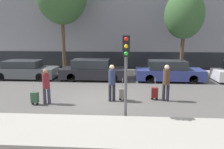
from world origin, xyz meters
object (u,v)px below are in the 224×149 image
Objects in this scene: trolley_right at (155,93)px; bare_tree_near_crossing at (184,15)px; traffic_light at (126,60)px; parked_car_1 at (93,70)px; pedestrian_right at (166,81)px; trolley_center at (122,93)px; pedestrian_left at (46,84)px; parked_car_0 at (25,70)px; parked_car_2 at (169,72)px; pedestrian_center at (112,81)px; trolley_left at (35,97)px.

bare_tree_near_crossing is at bearing 65.68° from trolley_right.
bare_tree_near_crossing reaches higher than traffic_light.
pedestrian_right is at bearing -46.87° from parked_car_1.
pedestrian_left is at bearing -167.19° from trolley_center.
parked_car_0 is 0.98× the size of parked_car_2.
parked_car_1 is 5.36m from parked_car_2.
parked_car_1 is 2.55× the size of pedestrian_center.
parked_car_1 reaches higher than parked_car_0.
trolley_center is at bearing 179.94° from pedestrian_center.
trolley_center is at bearing -5.66° from pedestrian_left.
trolley_left is 0.99× the size of trolley_right.
pedestrian_left is 1.45× the size of trolley_right.
parked_car_2 is 2.52× the size of pedestrian_center.
bare_tree_near_crossing is at bearing 52.71° from parked_car_2.
parked_car_2 is 6.06m from pedestrian_center.
trolley_right is (5.76, 1.18, 0.01)m from trolley_left.
trolley_center is at bearing -64.73° from parked_car_1.
parked_car_0 is 2.67× the size of pedestrian_left.
trolley_center is 0.62× the size of pedestrian_right.
parked_car_1 is 1.42× the size of traffic_light.
trolley_right is 3.48m from traffic_light.
trolley_right reaches higher than trolley_center.
traffic_light is (0.17, -2.28, 2.01)m from trolley_center.
pedestrian_left reaches higher than parked_car_2.
trolley_center is at bearing -124.18° from parked_car_2.
trolley_center is at bearing -125.01° from bare_tree_near_crossing.
parked_car_2 is at bearing -127.29° from bare_tree_near_crossing.
bare_tree_near_crossing is at bearing 54.99° from trolley_center.
trolley_left is 0.35× the size of traffic_light.
traffic_light reaches higher than trolley_right.
bare_tree_near_crossing is (2.21, 6.22, 3.56)m from pedestrian_right.
pedestrian_center is at bearing -70.82° from parked_car_1.
parked_car_1 is at bearing -90.12° from pedestrian_center.
pedestrian_center is at bearing 108.09° from traffic_light.
bare_tree_near_crossing reaches higher than parked_car_2.
pedestrian_right is (2.16, 0.02, 0.70)m from trolley_center.
pedestrian_left is at bearing -104.19° from parked_car_1.
parked_car_1 is 4.00× the size of trolley_right.
parked_car_0 reaches higher than trolley_left.
parked_car_2 is at bearing 55.82° from trolley_center.
parked_car_1 is (5.06, 0.01, 0.04)m from parked_car_0.
trolley_right is at bearing 11.53° from trolley_left.
pedestrian_right is (9.43, -4.65, 0.41)m from parked_car_0.
trolley_left is 3.76m from pedestrian_center.
trolley_left is 4.25m from trolley_center.
trolley_right is at bearing 59.18° from traffic_light.
trolley_right is (1.63, 0.18, 0.02)m from trolley_center.
parked_car_1 is 5.17m from pedestrian_center.
trolley_left is 6.40m from pedestrian_right.
trolley_center is at bearing -32.75° from parked_car_0.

